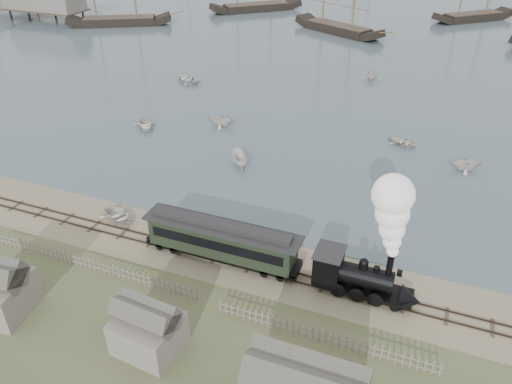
% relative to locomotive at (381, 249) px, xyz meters
% --- Properties ---
extents(ground, '(600.00, 600.00, 0.00)m').
position_rel_locomotive_xyz_m(ground, '(-14.82, 2.00, -4.51)').
color(ground, gray).
rests_on(ground, ground).
extents(rail_track, '(120.00, 1.80, 0.16)m').
position_rel_locomotive_xyz_m(rail_track, '(-14.82, 0.00, -4.47)').
color(rail_track, '#36261D').
rests_on(rail_track, ground).
extents(picket_fence_west, '(19.00, 0.10, 1.20)m').
position_rel_locomotive_xyz_m(picket_fence_west, '(-21.32, -5.00, -4.51)').
color(picket_fence_west, slate).
rests_on(picket_fence_west, ground).
extents(picket_fence_east, '(15.00, 0.10, 1.20)m').
position_rel_locomotive_xyz_m(picket_fence_east, '(-2.32, -5.50, -4.51)').
color(picket_fence_east, slate).
rests_on(picket_fence_east, ground).
extents(shed_mid, '(4.00, 3.50, 3.60)m').
position_rel_locomotive_xyz_m(shed_mid, '(-12.82, -10.00, -4.51)').
color(shed_mid, slate).
rests_on(shed_mid, ground).
extents(locomotive, '(7.86, 2.94, 9.80)m').
position_rel_locomotive_xyz_m(locomotive, '(0.00, 0.00, 0.00)').
color(locomotive, black).
rests_on(locomotive, ground).
extents(passenger_coach, '(12.93, 2.49, 3.14)m').
position_rel_locomotive_xyz_m(passenger_coach, '(-12.20, 0.00, -2.52)').
color(passenger_coach, black).
rests_on(passenger_coach, ground).
extents(beached_dinghy, '(4.00, 4.49, 0.77)m').
position_rel_locomotive_xyz_m(beached_dinghy, '(-23.37, 1.76, -4.13)').
color(beached_dinghy, silver).
rests_on(beached_dinghy, ground).
extents(rowboat_0, '(4.72, 4.51, 0.80)m').
position_rel_locomotive_xyz_m(rowboat_0, '(-31.94, 19.84, -4.06)').
color(rowboat_0, silver).
rests_on(rowboat_0, harbor_water).
extents(rowboat_1, '(3.29, 3.69, 1.77)m').
position_rel_locomotive_xyz_m(rowboat_1, '(-23.44, 24.07, -3.57)').
color(rowboat_1, silver).
rests_on(rowboat_1, harbor_water).
extents(rowboat_2, '(3.63, 3.18, 1.37)m').
position_rel_locomotive_xyz_m(rowboat_2, '(-17.27, 15.30, -3.77)').
color(rowboat_2, silver).
rests_on(rowboat_2, harbor_water).
extents(rowboat_3, '(3.59, 4.14, 0.72)m').
position_rel_locomotive_xyz_m(rowboat_3, '(-1.31, 26.81, -4.10)').
color(rowboat_3, silver).
rests_on(rowboat_3, harbor_water).
extents(rowboat_4, '(3.73, 4.01, 1.73)m').
position_rel_locomotive_xyz_m(rowboat_4, '(5.58, 23.04, -3.59)').
color(rowboat_4, silver).
rests_on(rowboat_4, harbor_water).
extents(rowboat_6, '(4.59, 5.25, 0.91)m').
position_rel_locomotive_xyz_m(rowboat_6, '(-35.35, 37.22, -4.00)').
color(rowboat_6, silver).
rests_on(rowboat_6, harbor_water).
extents(rowboat_7, '(4.18, 3.86, 1.82)m').
position_rel_locomotive_xyz_m(rowboat_7, '(-9.04, 48.73, -3.54)').
color(rowboat_7, silver).
rests_on(rowboat_7, harbor_water).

